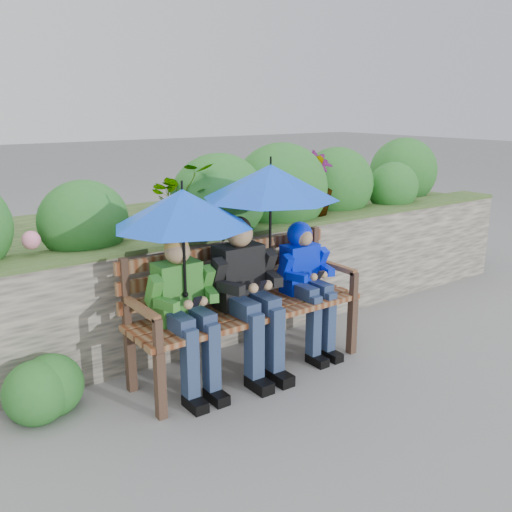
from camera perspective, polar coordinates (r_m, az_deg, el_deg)
ground at (r=4.84m, az=0.71°, el=-11.18°), size 60.00×60.00×0.00m
garden_backdrop at (r=5.84m, az=-9.16°, el=0.20°), size 8.00×2.88×1.82m
park_bench at (r=4.66m, az=-1.36°, el=-4.31°), size 1.99×0.58×1.05m
boy_left at (r=4.26m, az=-7.14°, el=-4.97°), size 0.51×0.59×1.21m
boy_middle at (r=4.52m, az=-0.95°, el=-3.26°), size 0.57×0.66×1.28m
boy_right at (r=4.92m, az=5.04°, el=-1.92°), size 0.47×0.57×1.16m
umbrella_left at (r=4.06m, az=-7.35°, el=4.76°), size 1.01×1.01×0.86m
umbrella_right at (r=4.53m, az=1.47°, el=7.42°), size 1.09×1.09×0.96m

